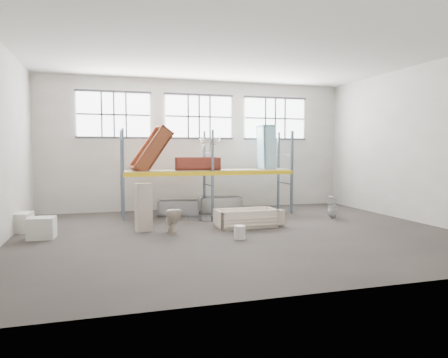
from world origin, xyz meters
name	(u,v)px	position (x,y,z in m)	size (l,w,h in m)	color
floor	(239,234)	(0.00, 0.00, -0.05)	(12.00, 10.00, 0.10)	#403A37
ceiling	(240,49)	(0.00, 0.00, 5.05)	(12.00, 10.00, 0.10)	silver
wall_back	(198,145)	(0.00, 5.05, 2.50)	(12.00, 0.10, 5.00)	#ABA79E
wall_front	(341,137)	(0.00, -5.05, 2.50)	(12.00, 0.10, 5.00)	#B3AEA5
wall_right	(420,144)	(6.05, 0.00, 2.50)	(0.10, 10.00, 5.00)	#9F9B94
window_left	(114,115)	(-3.20, 4.94, 3.60)	(2.60, 0.04, 1.60)	white
window_mid	(199,117)	(0.00, 4.94, 3.60)	(2.60, 0.04, 1.60)	white
window_right	(275,119)	(3.20, 4.94, 3.60)	(2.60, 0.04, 1.60)	white
rack_upright_la	(123,175)	(-3.00, 2.90, 1.50)	(0.08, 0.08, 3.00)	slate
rack_upright_lb	(122,173)	(-3.00, 4.10, 1.50)	(0.08, 0.08, 3.00)	slate
rack_upright_ma	(213,173)	(0.00, 2.90, 1.50)	(0.08, 0.08, 3.00)	slate
rack_upright_mb	(204,172)	(0.00, 4.10, 1.50)	(0.08, 0.08, 3.00)	slate
rack_upright_ra	(292,172)	(3.00, 2.90, 1.50)	(0.08, 0.08, 3.00)	slate
rack_upright_rb	(278,171)	(3.00, 4.10, 1.50)	(0.08, 0.08, 3.00)	slate
rack_beam_front	(213,173)	(0.00, 2.90, 1.50)	(6.00, 0.10, 0.14)	yellow
rack_beam_back	(204,172)	(0.00, 4.10, 1.50)	(6.00, 0.10, 0.14)	yellow
shelf_deck	(208,170)	(0.00, 3.50, 1.58)	(5.90, 1.10, 0.03)	gray
wet_patch	(214,217)	(0.00, 2.70, 0.00)	(1.80, 1.80, 0.00)	black
bathtub_beige	(246,218)	(0.46, 0.76, 0.27)	(1.80, 0.85, 0.53)	#F1DFC9
cistern_spare	(277,217)	(1.39, 0.57, 0.28)	(0.46, 0.22, 0.43)	beige
sink_in_tub	(247,222)	(0.47, 0.68, 0.16)	(0.48, 0.48, 0.16)	beige
toilet_beige	(172,221)	(-1.81, 0.46, 0.35)	(0.39, 0.68, 0.70)	#F1E2CF
cistern_tall	(144,207)	(-2.54, 0.95, 0.68)	(0.44, 0.29, 1.37)	beige
toilet_white	(333,207)	(3.85, 1.46, 0.38)	(0.34, 0.35, 0.75)	silver
steel_tub_left	(178,208)	(-1.08, 3.54, 0.26)	(1.44, 0.67, 0.53)	#9FA1A6
steel_tub_right	(220,204)	(0.56, 3.89, 0.28)	(1.52, 0.71, 0.56)	#A9ADB1
rust_tub_flat	(197,164)	(-0.39, 3.51, 1.82)	(1.59, 0.74, 0.45)	brown
rust_tub_tilted	(151,150)	(-2.03, 3.48, 2.29)	(1.77, 0.83, 0.50)	brown
sink_on_shelf	(210,156)	(0.01, 3.26, 2.09)	(0.73, 0.57, 0.65)	silver
blue_tub_upright	(266,148)	(2.30, 3.68, 2.40)	(1.68, 0.79, 0.47)	#92C5DB
bucket	(240,232)	(-0.25, -0.79, 0.17)	(0.30, 0.30, 0.35)	silver
carton_near	(42,228)	(-5.18, 0.70, 0.28)	(0.65, 0.56, 0.56)	beige
carton_far	(19,222)	(-5.93, 1.83, 0.27)	(0.65, 0.65, 0.54)	silver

